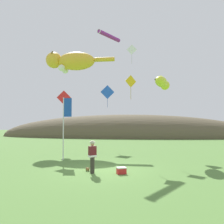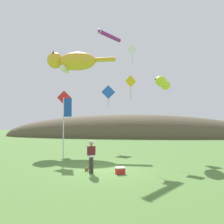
# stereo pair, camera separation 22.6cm
# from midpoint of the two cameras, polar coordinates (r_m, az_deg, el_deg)

# --- Properties ---
(ground_plane) EXTENTS (120.00, 120.00, 0.00)m
(ground_plane) POSITION_cam_midpoint_polar(r_m,az_deg,el_deg) (13.07, -2.49, -15.04)
(ground_plane) COLOR #517A38
(distant_hill_ridge) EXTENTS (49.37, 12.55, 8.45)m
(distant_hill_ridge) POSITION_cam_midpoint_polar(r_m,az_deg,el_deg) (41.90, 3.62, -6.46)
(distant_hill_ridge) COLOR brown
(distant_hill_ridge) RESTS_ON ground
(festival_attendant) EXTENTS (0.49, 0.47, 1.77)m
(festival_attendant) POSITION_cam_midpoint_polar(r_m,az_deg,el_deg) (12.28, -5.69, -11.31)
(festival_attendant) COLOR #332D28
(festival_attendant) RESTS_ON ground
(kite_spool) EXTENTS (0.17, 0.23, 0.23)m
(kite_spool) POSITION_cam_midpoint_polar(r_m,az_deg,el_deg) (12.97, -6.89, -14.60)
(kite_spool) COLOR olive
(kite_spool) RESTS_ON ground
(picnic_cooler) EXTENTS (0.58, 0.50, 0.36)m
(picnic_cooler) POSITION_cam_midpoint_polar(r_m,az_deg,el_deg) (12.24, 1.92, -15.03)
(picnic_cooler) COLOR red
(picnic_cooler) RESTS_ON ground
(festival_banner_pole) EXTENTS (0.66, 0.08, 4.65)m
(festival_banner_pole) POSITION_cam_midpoint_polar(r_m,az_deg,el_deg) (16.66, -12.47, -1.75)
(festival_banner_pole) COLOR silver
(festival_banner_pole) RESTS_ON ground
(kite_giant_cat) EXTENTS (7.98, 2.28, 2.42)m
(kite_giant_cat) POSITION_cam_midpoint_polar(r_m,az_deg,el_deg) (26.15, -10.81, 12.84)
(kite_giant_cat) COLOR gold
(kite_fish_windsock) EXTENTS (1.75, 3.32, 0.99)m
(kite_fish_windsock) POSITION_cam_midpoint_polar(r_m,az_deg,el_deg) (19.35, 12.57, 7.59)
(kite_fish_windsock) COLOR yellow
(kite_tube_streamer) EXTENTS (1.96, 2.70, 0.44)m
(kite_tube_streamer) POSITION_cam_midpoint_polar(r_m,az_deg,el_deg) (21.80, -1.09, 19.25)
(kite_tube_streamer) COLOR #8C268C
(kite_diamond_red) EXTENTS (1.13, 0.16, 2.04)m
(kite_diamond_red) POSITION_cam_midpoint_polar(r_m,az_deg,el_deg) (18.04, -12.84, 3.66)
(kite_diamond_red) COLOR red
(kite_diamond_gold) EXTENTS (0.80, 0.51, 1.84)m
(kite_diamond_gold) POSITION_cam_midpoint_polar(r_m,az_deg,el_deg) (16.47, 4.53, 7.92)
(kite_diamond_gold) COLOR yellow
(kite_diamond_blue) EXTENTS (1.50, 0.38, 2.44)m
(kite_diamond_blue) POSITION_cam_midpoint_polar(r_m,az_deg,el_deg) (24.08, -1.47, 5.20)
(kite_diamond_blue) COLOR blue
(kite_diamond_white) EXTENTS (1.02, 0.03, 1.92)m
(kite_diamond_white) POSITION_cam_midpoint_polar(r_m,az_deg,el_deg) (22.68, 4.88, 15.88)
(kite_diamond_white) COLOR white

